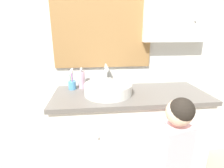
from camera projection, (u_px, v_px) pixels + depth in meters
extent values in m
cube|color=silver|center=(125.00, 44.00, 1.65)|extent=(3.20, 0.06, 2.50)
cube|color=olive|center=(102.00, 17.00, 1.52)|extent=(0.88, 0.02, 0.87)
cube|color=#B2C1CC|center=(102.00, 17.00, 1.51)|extent=(0.82, 0.01, 0.81)
sphere|color=silver|center=(196.00, 20.00, 1.52)|extent=(0.02, 0.02, 0.02)
cube|color=silver|center=(129.00, 139.00, 1.61)|extent=(1.25, 0.49, 0.83)
cube|color=#605B56|center=(130.00, 95.00, 1.48)|extent=(1.29, 0.53, 0.03)
sphere|color=silver|center=(98.00, 137.00, 1.28)|extent=(0.02, 0.02, 0.02)
sphere|color=silver|center=(173.00, 133.00, 1.34)|extent=(0.02, 0.02, 0.02)
cylinder|color=silver|center=(108.00, 89.00, 1.44)|extent=(0.39, 0.39, 0.09)
cylinder|color=silver|center=(108.00, 84.00, 1.43)|extent=(0.32, 0.32, 0.01)
cylinder|color=silver|center=(106.00, 75.00, 1.63)|extent=(0.02, 0.02, 0.21)
cylinder|color=silver|center=(107.00, 67.00, 1.52)|extent=(0.02, 0.18, 0.02)
cylinder|color=silver|center=(107.00, 70.00, 1.44)|extent=(0.02, 0.02, 0.02)
sphere|color=white|center=(117.00, 82.00, 1.66)|extent=(0.06, 0.06, 0.06)
cylinder|color=#4C93C6|center=(72.00, 85.00, 1.56)|extent=(0.07, 0.07, 0.08)
cylinder|color=white|center=(73.00, 78.00, 1.54)|extent=(0.01, 0.01, 0.18)
cube|color=white|center=(72.00, 69.00, 1.52)|extent=(0.01, 0.02, 0.02)
cylinder|color=#D6423D|center=(72.00, 79.00, 1.55)|extent=(0.01, 0.01, 0.17)
cube|color=white|center=(71.00, 71.00, 1.53)|extent=(0.01, 0.02, 0.02)
cylinder|color=#47B26B|center=(70.00, 80.00, 1.55)|extent=(0.01, 0.01, 0.15)
cube|color=white|center=(70.00, 73.00, 1.53)|extent=(0.01, 0.02, 0.02)
cylinder|color=#8E56B7|center=(72.00, 80.00, 1.53)|extent=(0.01, 0.01, 0.16)
cube|color=white|center=(71.00, 72.00, 1.51)|extent=(0.01, 0.02, 0.02)
cylinder|color=#CCA3BC|center=(82.00, 80.00, 1.58)|extent=(0.05, 0.05, 0.15)
cylinder|color=silver|center=(81.00, 71.00, 1.55)|extent=(0.02, 0.02, 0.02)
cube|color=silver|center=(81.00, 69.00, 1.54)|extent=(0.02, 0.03, 0.02)
cube|color=beige|center=(174.00, 155.00, 1.15)|extent=(0.23, 0.16, 0.41)
sphere|color=beige|center=(179.00, 112.00, 1.06)|extent=(0.16, 0.16, 0.16)
sphere|color=black|center=(182.00, 110.00, 1.03)|extent=(0.15, 0.15, 0.15)
cylinder|color=beige|center=(166.00, 120.00, 1.32)|extent=(0.11, 0.31, 0.05)
cylinder|color=white|center=(155.00, 107.00, 1.45)|extent=(0.02, 0.05, 0.12)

